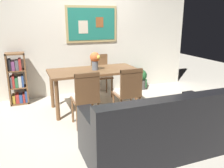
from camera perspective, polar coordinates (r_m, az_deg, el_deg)
The scene contains 10 objects.
ground_plane at distance 4.26m, azimuth -1.03°, elevation -7.65°, with size 12.00×12.00×0.00m, color beige.
wall_back_with_painting at distance 5.38m, azimuth -6.82°, elevation 11.53°, with size 5.20×0.14×2.60m.
dining_table at distance 4.43m, azimuth -4.43°, elevation 2.20°, with size 1.66×0.81×0.76m.
dining_chair_near_left at distance 3.68m, azimuth -6.35°, elevation -2.68°, with size 0.40×0.41×0.91m.
dining_chair_near_right at distance 3.93m, azimuth 4.04°, elevation -1.42°, with size 0.40×0.41×0.91m.
dining_chair_far_right at distance 5.24m, azimuth -2.76°, elevation 3.02°, with size 0.40×0.41×0.91m.
leather_couch at distance 3.07m, azimuth 10.68°, elevation -11.25°, with size 1.80×0.84×0.84m.
bookshelf at distance 5.07m, azimuth -21.96°, elevation 0.80°, with size 0.36×0.28×1.04m.
potted_ivy at distance 5.82m, azimuth 7.06°, elevation 1.13°, with size 0.30×0.31×0.48m.
flower_vase at distance 4.36m, azimuth -4.12°, elevation 6.05°, with size 0.20×0.20×0.33m.
Camera 1 is at (-1.35, -3.67, 1.70)m, focal length 37.67 mm.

